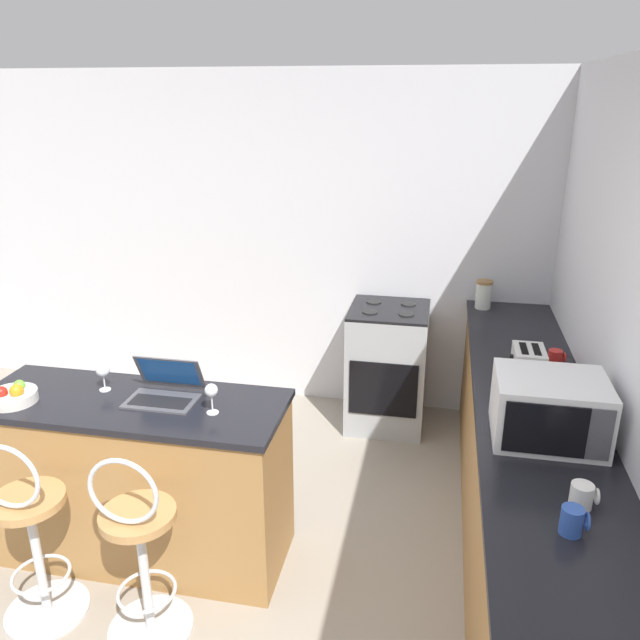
% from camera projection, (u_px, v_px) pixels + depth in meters
% --- Properties ---
extents(wall_back, '(12.00, 0.06, 2.60)m').
position_uv_depth(wall_back, '(298.00, 245.00, 4.89)').
color(wall_back, silver).
rests_on(wall_back, ground_plane).
extents(breakfast_bar, '(1.61, 0.60, 0.94)m').
position_uv_depth(breakfast_bar, '(138.00, 478.00, 3.35)').
color(breakfast_bar, '#9E703D').
rests_on(breakfast_bar, ground_plane).
extents(counter_right, '(0.62, 3.30, 0.94)m').
position_uv_depth(counter_right, '(525.00, 479.00, 3.34)').
color(counter_right, '#9E703D').
rests_on(counter_right, ground_plane).
extents(bar_stool_near, '(0.40, 0.40, 1.00)m').
position_uv_depth(bar_stool_near, '(31.00, 536.00, 2.91)').
color(bar_stool_near, silver).
rests_on(bar_stool_near, ground_plane).
extents(bar_stool_far, '(0.40, 0.40, 1.00)m').
position_uv_depth(bar_stool_far, '(140.00, 552.00, 2.81)').
color(bar_stool_far, silver).
rests_on(bar_stool_far, ground_plane).
extents(laptop, '(0.35, 0.28, 0.21)m').
position_uv_depth(laptop, '(165.00, 388.00, 3.20)').
color(laptop, '#47474C').
rests_on(laptop, breakfast_bar).
extents(microwave, '(0.48, 0.40, 0.29)m').
position_uv_depth(microwave, '(549.00, 409.00, 2.79)').
color(microwave, white).
rests_on(microwave, counter_right).
extents(toaster, '(0.18, 0.24, 0.18)m').
position_uv_depth(toaster, '(528.00, 363.00, 3.41)').
color(toaster, silver).
rests_on(toaster, counter_right).
extents(stove_range, '(0.57, 0.60, 0.94)m').
position_uv_depth(stove_range, '(387.00, 367.00, 4.72)').
color(stove_range, '#9EA3A8').
rests_on(stove_range, ground_plane).
extents(wine_glass_tall, '(0.07, 0.07, 0.15)m').
position_uv_depth(wine_glass_tall, '(103.00, 371.00, 3.26)').
color(wine_glass_tall, silver).
rests_on(wine_glass_tall, breakfast_bar).
extents(wine_glass_short, '(0.07, 0.07, 0.16)m').
position_uv_depth(wine_glass_short, '(211.00, 392.00, 3.02)').
color(wine_glass_short, silver).
rests_on(wine_glass_short, breakfast_bar).
extents(mug_white, '(0.10, 0.09, 0.10)m').
position_uv_depth(mug_white, '(582.00, 496.00, 2.35)').
color(mug_white, white).
rests_on(mug_white, counter_right).
extents(mug_blue, '(0.10, 0.08, 0.10)m').
position_uv_depth(mug_blue, '(573.00, 521.00, 2.21)').
color(mug_blue, '#2D51AD').
rests_on(mug_blue, counter_right).
extents(storage_jar, '(0.12, 0.12, 0.21)m').
position_uv_depth(storage_jar, '(484.00, 294.00, 4.53)').
color(storage_jar, silver).
rests_on(storage_jar, counter_right).
extents(mug_red, '(0.10, 0.08, 0.09)m').
position_uv_depth(mug_red, '(556.00, 358.00, 3.59)').
color(mug_red, red).
rests_on(mug_red, counter_right).
extents(fruit_bowl, '(0.24, 0.24, 0.11)m').
position_uv_depth(fruit_bowl, '(13.00, 396.00, 3.16)').
color(fruit_bowl, silver).
rests_on(fruit_bowl, breakfast_bar).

